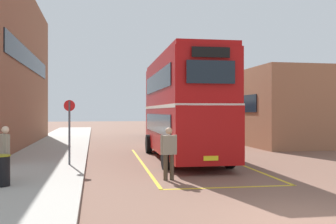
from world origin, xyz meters
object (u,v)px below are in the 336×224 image
object	(u,v)px
double_decker_bus	(183,106)
single_deck_bus	(169,118)
pedestrian_waiting_near	(5,149)
litter_bin	(1,170)
bus_stop_sign	(69,126)
pedestrian_boarding	(169,150)

from	to	relation	value
double_decker_bus	single_deck_bus	world-z (taller)	double_decker_bus
single_deck_bus	pedestrian_waiting_near	xyz separation A→B (m)	(-9.06, -20.50, -0.55)
pedestrian_waiting_near	litter_bin	size ratio (longest dim) A/B	1.88
litter_bin	bus_stop_sign	xyz separation A→B (m)	(1.62, 4.26, 1.10)
double_decker_bus	pedestrian_waiting_near	size ratio (longest dim) A/B	5.95
single_deck_bus	bus_stop_sign	world-z (taller)	single_deck_bus
litter_bin	double_decker_bus	bearing A→B (deg)	42.57
single_deck_bus	bus_stop_sign	xyz separation A→B (m)	(-7.33, -17.24, 0.04)
pedestrian_boarding	litter_bin	world-z (taller)	pedestrian_boarding
double_decker_bus	litter_bin	bearing A→B (deg)	-137.43
pedestrian_boarding	bus_stop_sign	bearing A→B (deg)	134.47
pedestrian_waiting_near	pedestrian_boarding	bearing A→B (deg)	-1.65
pedestrian_waiting_near	bus_stop_sign	bearing A→B (deg)	62.13
single_deck_bus	pedestrian_boarding	world-z (taller)	single_deck_bus
pedestrian_boarding	double_decker_bus	bearing A→B (deg)	72.25
litter_bin	bus_stop_sign	size ratio (longest dim) A/B	0.34
bus_stop_sign	single_deck_bus	bearing A→B (deg)	66.95
pedestrian_boarding	pedestrian_waiting_near	xyz separation A→B (m)	(-5.08, 0.15, 0.09)
single_deck_bus	pedestrian_waiting_near	bearing A→B (deg)	-113.84
litter_bin	single_deck_bus	bearing A→B (deg)	67.38
bus_stop_sign	double_decker_bus	bearing A→B (deg)	20.24
pedestrian_waiting_near	litter_bin	world-z (taller)	pedestrian_waiting_near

